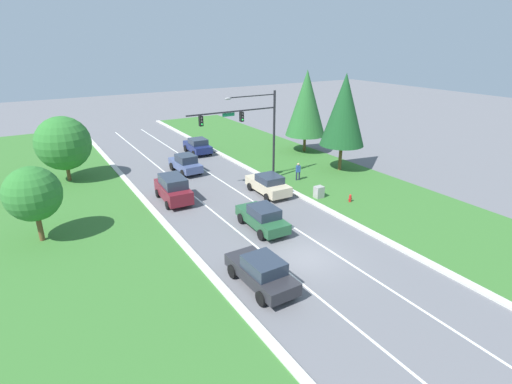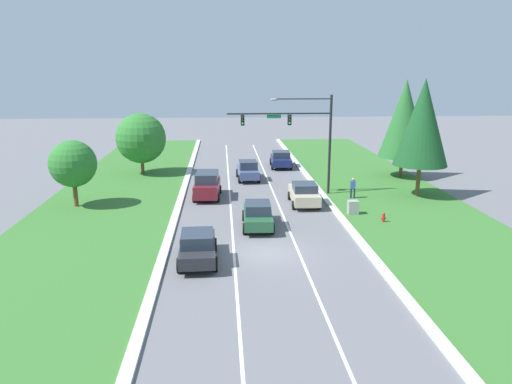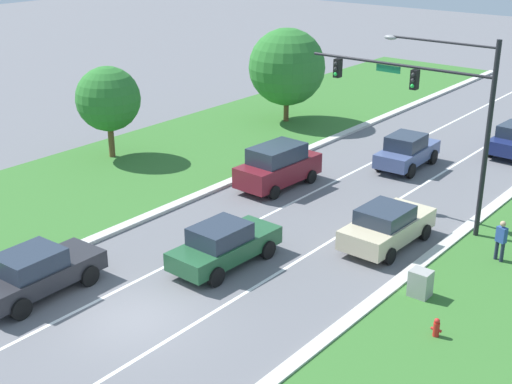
% 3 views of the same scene
% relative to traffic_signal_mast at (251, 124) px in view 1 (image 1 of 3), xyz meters
% --- Properties ---
extents(ground_plane, '(160.00, 160.00, 0.00)m').
position_rel_traffic_signal_mast_xyz_m(ground_plane, '(-3.84, -12.96, -5.33)').
color(ground_plane, slate).
extents(curb_strip_right, '(0.50, 90.00, 0.15)m').
position_rel_traffic_signal_mast_xyz_m(curb_strip_right, '(1.81, -12.96, -5.26)').
color(curb_strip_right, beige).
rests_on(curb_strip_right, ground_plane).
extents(curb_strip_left, '(0.50, 90.00, 0.15)m').
position_rel_traffic_signal_mast_xyz_m(curb_strip_left, '(-9.49, -12.96, -5.26)').
color(curb_strip_left, beige).
rests_on(curb_strip_left, ground_plane).
extents(grass_verge_right, '(10.00, 90.00, 0.08)m').
position_rel_traffic_signal_mast_xyz_m(grass_verge_right, '(7.06, -12.96, -5.29)').
color(grass_verge_right, '#38702D').
rests_on(grass_verge_right, ground_plane).
extents(grass_verge_left, '(10.00, 90.00, 0.08)m').
position_rel_traffic_signal_mast_xyz_m(grass_verge_left, '(-14.74, -12.96, -5.29)').
color(grass_verge_left, '#38702D').
rests_on(grass_verge_left, ground_plane).
extents(lane_stripe_inner_left, '(0.14, 81.00, 0.01)m').
position_rel_traffic_signal_mast_xyz_m(lane_stripe_inner_left, '(-5.64, -12.96, -5.33)').
color(lane_stripe_inner_left, white).
rests_on(lane_stripe_inner_left, ground_plane).
extents(lane_stripe_inner_right, '(0.14, 81.00, 0.01)m').
position_rel_traffic_signal_mast_xyz_m(lane_stripe_inner_right, '(-2.04, -12.96, -5.33)').
color(lane_stripe_inner_right, white).
rests_on(lane_stripe_inner_right, ground_plane).
extents(traffic_signal_mast, '(8.25, 0.41, 7.98)m').
position_rel_traffic_signal_mast_xyz_m(traffic_signal_mast, '(0.00, 0.00, 0.00)').
color(traffic_signal_mast, black).
rests_on(traffic_signal_mast, ground_plane).
extents(slate_blue_sedan, '(2.08, 4.41, 1.80)m').
position_rel_traffic_signal_mast_xyz_m(slate_blue_sedan, '(-3.87, 5.88, -4.43)').
color(slate_blue_sedan, '#475684').
rests_on(slate_blue_sedan, ground_plane).
extents(navy_sedan, '(2.27, 4.43, 1.72)m').
position_rel_traffic_signal_mast_xyz_m(navy_sedan, '(-0.16, 11.64, -4.46)').
color(navy_sedan, navy).
rests_on(navy_sedan, ground_plane).
extents(burgundy_suv, '(2.22, 4.61, 2.08)m').
position_rel_traffic_signal_mast_xyz_m(burgundy_suv, '(-7.41, -0.45, -4.28)').
color(burgundy_suv, maroon).
rests_on(burgundy_suv, ground_plane).
extents(forest_sedan, '(2.08, 4.66, 1.69)m').
position_rel_traffic_signal_mast_xyz_m(forest_sedan, '(-4.00, -8.30, -4.48)').
color(forest_sedan, '#235633').
rests_on(forest_sedan, ground_plane).
extents(champagne_sedan, '(2.18, 4.56, 1.67)m').
position_rel_traffic_signal_mast_xyz_m(champagne_sedan, '(-0.12, -2.98, -4.49)').
color(champagne_sedan, beige).
rests_on(champagne_sedan, ground_plane).
extents(charcoal_sedan, '(2.11, 4.64, 1.69)m').
position_rel_traffic_signal_mast_xyz_m(charcoal_sedan, '(-7.57, -13.97, -4.47)').
color(charcoal_sedan, '#28282D').
rests_on(charcoal_sedan, ground_plane).
extents(utility_cabinet, '(0.70, 0.60, 1.03)m').
position_rel_traffic_signal_mast_xyz_m(utility_cabinet, '(2.83, -5.95, -4.82)').
color(utility_cabinet, '#9E9E99').
rests_on(utility_cabinet, ground_plane).
extents(pedestrian, '(0.43, 0.33, 1.69)m').
position_rel_traffic_signal_mast_xyz_m(pedestrian, '(3.93, -1.65, -4.39)').
color(pedestrian, '#232842').
rests_on(pedestrian, ground_plane).
extents(fire_hydrant, '(0.34, 0.20, 0.70)m').
position_rel_traffic_signal_mast_xyz_m(fire_hydrant, '(4.37, -7.93, -4.99)').
color(fire_hydrant, red).
rests_on(fire_hydrant, ground_plane).
extents(conifer_near_right_tree, '(4.17, 4.17, 9.25)m').
position_rel_traffic_signal_mast_xyz_m(conifer_near_right_tree, '(9.26, -1.29, 0.57)').
color(conifer_near_right_tree, brown).
rests_on(conifer_near_right_tree, ground_plane).
extents(oak_near_left_tree, '(3.41, 3.41, 4.96)m').
position_rel_traffic_signal_mast_xyz_m(oak_near_left_tree, '(-16.99, -2.56, -2.09)').
color(oak_near_left_tree, brown).
rests_on(oak_near_left_tree, ground_plane).
extents(conifer_far_right_tree, '(4.43, 4.43, 9.04)m').
position_rel_traffic_signal_mast_xyz_m(conifer_far_right_tree, '(10.51, 5.98, 0.16)').
color(conifer_far_right_tree, brown).
rests_on(conifer_far_right_tree, ground_plane).
extents(oak_far_left_tree, '(4.73, 4.73, 5.88)m').
position_rel_traffic_signal_mast_xyz_m(oak_far_left_tree, '(-13.88, 8.99, -1.82)').
color(oak_far_left_tree, brown).
rests_on(oak_far_left_tree, ground_plane).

